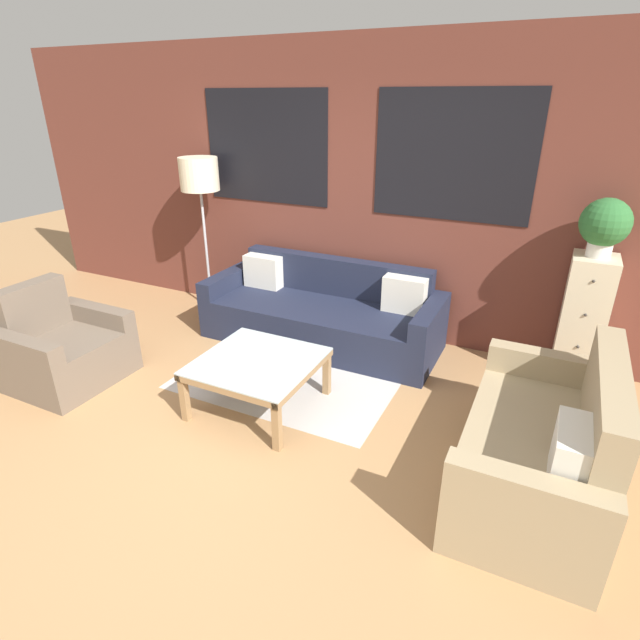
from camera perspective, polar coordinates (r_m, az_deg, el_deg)
The scene contains 10 objects.
ground_plane at distance 3.68m, azimuth -12.19°, elevation -14.71°, with size 16.00×16.00×0.00m, color #AD7F51.
wall_back_brick at distance 5.06m, azimuth 3.72°, elevation 14.30°, with size 8.40×0.09×2.80m.
rug at distance 4.52m, azimuth -2.96°, elevation -6.05°, with size 1.85×1.45×0.00m.
couch_dark at distance 5.00m, azimuth 0.33°, elevation 0.61°, with size 2.34×0.88×0.78m.
settee_vintage at distance 3.42m, azimuth 24.03°, elevation -13.33°, with size 0.80×1.54×0.92m.
armchair_corner at distance 4.84m, azimuth -27.22°, elevation -3.08°, with size 0.80×0.87×0.84m.
coffee_table at distance 3.92m, azimuth -7.14°, elevation -5.36°, with size 0.88×0.88×0.42m.
floor_lamp at distance 5.57m, azimuth -13.60°, elevation 15.34°, with size 0.41×0.41×1.70m.
drawer_cabinet at distance 4.68m, azimuth 27.74°, elevation -0.20°, with size 0.34×0.40×1.13m.
potted_plant at distance 4.44m, azimuth 29.79°, elevation 9.46°, with size 0.37×0.37×0.46m.
Camera 1 is at (1.90, -2.17, 2.28)m, focal length 28.00 mm.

